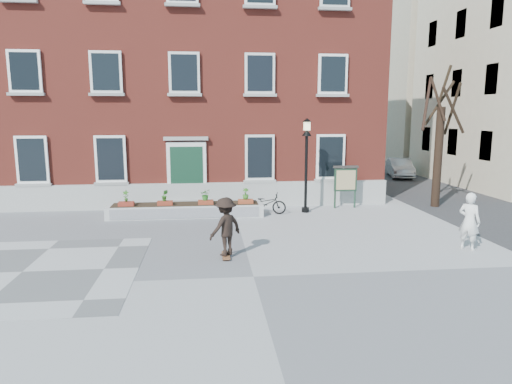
{
  "coord_description": "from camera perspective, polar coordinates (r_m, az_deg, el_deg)",
  "views": [
    {
      "loc": [
        -1.14,
        -11.02,
        4.09
      ],
      "look_at": [
        0.5,
        4.0,
        1.5
      ],
      "focal_mm": 32.0,
      "sensor_mm": 36.0,
      "label": 1
    }
  ],
  "objects": [
    {
      "name": "side_street",
      "position": [
        36.38,
        26.29,
        13.38
      ],
      "size": [
        15.2,
        36.0,
        14.5
      ],
      "color": "#373739",
      "rests_on": "ground"
    },
    {
      "name": "ground",
      "position": [
        11.81,
        -0.31,
        -10.54
      ],
      "size": [
        100.0,
        100.0,
        0.0
      ],
      "primitive_type": "plane",
      "color": "gray",
      "rests_on": "ground"
    },
    {
      "name": "planter_assembly",
      "position": [
        18.61,
        -8.72,
        -2.12
      ],
      "size": [
        6.2,
        1.12,
        1.15
      ],
      "color": "silver",
      "rests_on": "ground"
    },
    {
      "name": "bare_tree",
      "position": [
        21.61,
        21.9,
        5.58
      ],
      "size": [
        1.83,
        1.83,
        6.16
      ],
      "color": "black",
      "rests_on": "ground"
    },
    {
      "name": "parked_car",
      "position": [
        31.23,
        17.52,
        2.9
      ],
      "size": [
        2.15,
        3.97,
        1.24
      ],
      "primitive_type": "imported",
      "rotation": [
        0.0,
        0.0,
        -0.23
      ],
      "color": "#A7AAAC",
      "rests_on": "ground"
    },
    {
      "name": "lamp_post",
      "position": [
        19.02,
        6.32,
        4.99
      ],
      "size": [
        0.4,
        0.4,
        3.93
      ],
      "color": "black",
      "rests_on": "ground"
    },
    {
      "name": "checker_patch",
      "position": [
        13.6,
        -27.18,
        -8.87
      ],
      "size": [
        6.0,
        6.0,
        0.01
      ],
      "primitive_type": "cube",
      "color": "#59595B",
      "rests_on": "ground"
    },
    {
      "name": "brick_building",
      "position": [
        25.11,
        -8.45,
        14.68
      ],
      "size": [
        18.4,
        10.85,
        12.6
      ],
      "color": "maroon",
      "rests_on": "ground"
    },
    {
      "name": "bicycle",
      "position": [
        18.91,
        1.26,
        -1.42
      ],
      "size": [
        1.76,
        1.02,
        0.87
      ],
      "primitive_type": "imported",
      "rotation": [
        0.0,
        0.0,
        1.29
      ],
      "color": "black",
      "rests_on": "ground"
    },
    {
      "name": "notice_board",
      "position": [
        20.3,
        11.13,
        1.54
      ],
      "size": [
        1.1,
        0.16,
        1.87
      ],
      "color": "#18301F",
      "rests_on": "ground"
    },
    {
      "name": "bystander",
      "position": [
        15.27,
        25.11,
        -3.33
      ],
      "size": [
        0.72,
        0.77,
        1.77
      ],
      "primitive_type": "imported",
      "rotation": [
        0.0,
        0.0,
        2.21
      ],
      "color": "white",
      "rests_on": "ground"
    },
    {
      "name": "skateboarder",
      "position": [
        13.09,
        -3.83,
        -4.35
      ],
      "size": [
        1.24,
        1.17,
        1.76
      ],
      "color": "brown",
      "rests_on": "ground"
    }
  ]
}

